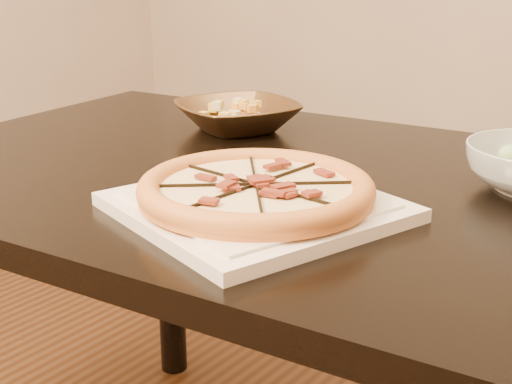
# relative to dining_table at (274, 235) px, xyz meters

# --- Properties ---
(dining_table) EXTENTS (1.39, 0.97, 0.75)m
(dining_table) POSITION_rel_dining_table_xyz_m (0.00, 0.00, 0.00)
(dining_table) COLOR black
(dining_table) RESTS_ON floor
(plate) EXTENTS (0.40, 0.40, 0.02)m
(plate) POSITION_rel_dining_table_xyz_m (0.09, -0.17, 0.12)
(plate) COLOR #EFDCC6
(plate) RESTS_ON dining_table
(pizza) EXTENTS (0.31, 0.31, 0.03)m
(pizza) POSITION_rel_dining_table_xyz_m (0.09, -0.17, 0.14)
(pizza) COLOR #C85527
(pizza) RESTS_ON plate
(bronze_bowl) EXTENTS (0.30, 0.30, 0.06)m
(bronze_bowl) POSITION_rel_dining_table_xyz_m (-0.22, 0.18, 0.14)
(bronze_bowl) COLOR brown
(bronze_bowl) RESTS_ON dining_table
(mixed_dish) EXTENTS (0.12, 0.11, 0.03)m
(mixed_dish) POSITION_rel_dining_table_xyz_m (-0.22, 0.18, 0.18)
(mixed_dish) COLOR #D1BF8A
(mixed_dish) RESTS_ON bronze_bowl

